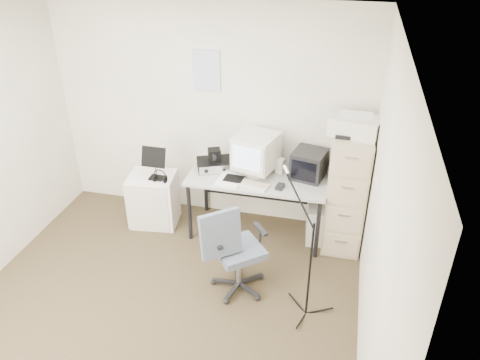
% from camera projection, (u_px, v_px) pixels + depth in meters
% --- Properties ---
extents(floor, '(3.60, 3.60, 0.01)m').
position_uv_depth(floor, '(158.00, 312.00, 4.32)').
color(floor, '#302617').
rests_on(floor, ground).
extents(ceiling, '(3.60, 3.60, 0.01)m').
position_uv_depth(ceiling, '(125.00, 35.00, 3.08)').
color(ceiling, white).
rests_on(ceiling, ground).
extents(wall_back, '(3.60, 0.02, 2.50)m').
position_uv_depth(wall_back, '(210.00, 114.00, 5.22)').
color(wall_back, '#EDE7CC').
rests_on(wall_back, ground).
extents(wall_right, '(0.02, 3.60, 2.50)m').
position_uv_depth(wall_right, '(379.00, 228.00, 3.33)').
color(wall_right, '#EDE7CC').
rests_on(wall_right, ground).
extents(wall_calendar, '(0.30, 0.02, 0.44)m').
position_uv_depth(wall_calendar, '(206.00, 71.00, 4.97)').
color(wall_calendar, white).
rests_on(wall_calendar, wall_back).
extents(filing_cabinet, '(0.40, 0.60, 1.30)m').
position_uv_depth(filing_cabinet, '(347.00, 192.00, 4.92)').
color(filing_cabinet, tan).
rests_on(filing_cabinet, floor).
extents(printer, '(0.54, 0.43, 0.18)m').
position_uv_depth(printer, '(355.00, 126.00, 4.58)').
color(printer, beige).
rests_on(printer, filing_cabinet).
extents(desk, '(1.50, 0.70, 0.73)m').
position_uv_depth(desk, '(257.00, 205.00, 5.23)').
color(desk, '#B5B5B5').
rests_on(desk, floor).
extents(crt_monitor, '(0.51, 0.52, 0.45)m').
position_uv_depth(crt_monitor, '(256.00, 154.00, 5.01)').
color(crt_monitor, beige).
rests_on(crt_monitor, desk).
extents(crt_tv, '(0.39, 0.41, 0.30)m').
position_uv_depth(crt_tv, '(309.00, 164.00, 4.98)').
color(crt_tv, black).
rests_on(crt_tv, desk).
extents(desk_speaker, '(0.11, 0.11, 0.16)m').
position_uv_depth(desk_speaker, '(280.00, 166.00, 5.09)').
color(desk_speaker, beige).
rests_on(desk_speaker, desk).
extents(keyboard, '(0.44, 0.24, 0.02)m').
position_uv_depth(keyboard, '(249.00, 184.00, 4.88)').
color(keyboard, beige).
rests_on(keyboard, desk).
extents(mouse, '(0.09, 0.13, 0.04)m').
position_uv_depth(mouse, '(280.00, 187.00, 4.83)').
color(mouse, black).
rests_on(mouse, desk).
extents(radio_receiver, '(0.45, 0.40, 0.11)m').
position_uv_depth(radio_receiver, '(215.00, 164.00, 5.18)').
color(radio_receiver, black).
rests_on(radio_receiver, desk).
extents(radio_speaker, '(0.17, 0.17, 0.13)m').
position_uv_depth(radio_speaker, '(214.00, 155.00, 5.12)').
color(radio_speaker, black).
rests_on(radio_speaker, radio_receiver).
extents(papers, '(0.27, 0.35, 0.02)m').
position_uv_depth(papers, '(230.00, 179.00, 4.97)').
color(papers, white).
rests_on(papers, desk).
extents(pc_tower, '(0.25, 0.48, 0.43)m').
position_uv_depth(pc_tower, '(316.00, 220.00, 5.24)').
color(pc_tower, beige).
rests_on(pc_tower, floor).
extents(office_chair, '(0.77, 0.77, 0.94)m').
position_uv_depth(office_chair, '(239.00, 249.00, 4.37)').
color(office_chair, '#434954').
rests_on(office_chair, floor).
extents(side_cart, '(0.56, 0.47, 0.63)m').
position_uv_depth(side_cart, '(154.00, 199.00, 5.42)').
color(side_cart, white).
rests_on(side_cart, floor).
extents(music_stand, '(0.30, 0.24, 0.40)m').
position_uv_depth(music_stand, '(155.00, 163.00, 5.11)').
color(music_stand, black).
rests_on(music_stand, side_cart).
extents(headphones, '(0.21, 0.21, 0.03)m').
position_uv_depth(headphones, '(160.00, 178.00, 5.12)').
color(headphones, black).
rests_on(headphones, side_cart).
extents(mic_stand, '(0.03, 0.03, 1.31)m').
position_uv_depth(mic_stand, '(311.00, 257.00, 3.98)').
color(mic_stand, black).
rests_on(mic_stand, floor).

